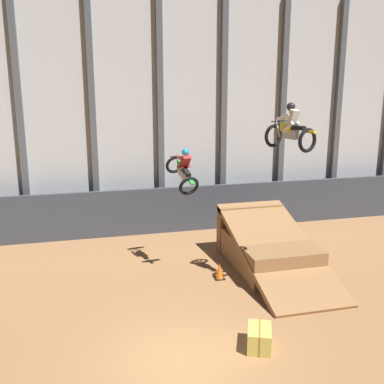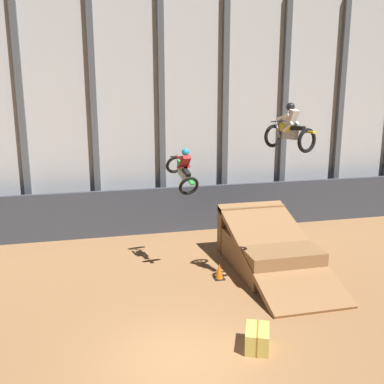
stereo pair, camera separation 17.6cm
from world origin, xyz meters
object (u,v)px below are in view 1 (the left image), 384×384
dirt_ramp (266,247)px  rider_bike_left_air (183,170)px  rider_bike_right_air (290,131)px  traffic_cone_near_ramp (219,271)px  hay_bale_trackside (259,338)px

dirt_ramp → rider_bike_left_air: (-3.16, 0.33, 3.07)m
dirt_ramp → rider_bike_left_air: 4.42m
rider_bike_right_air → traffic_cone_near_ramp: size_ratio=3.07×
dirt_ramp → rider_bike_left_air: bearing=174.0°
rider_bike_right_air → hay_bale_trackside: size_ratio=1.68×
rider_bike_left_air → rider_bike_right_air: size_ratio=1.07×
traffic_cone_near_ramp → hay_bale_trackside: 4.36m
hay_bale_trackside → rider_bike_left_air: bearing=97.8°
dirt_ramp → traffic_cone_near_ramp: bearing=-158.8°
rider_bike_right_air → hay_bale_trackside: rider_bike_right_air is taller
dirt_ramp → traffic_cone_near_ramp: 2.30m
rider_bike_right_air → traffic_cone_near_ramp: 5.53m
traffic_cone_near_ramp → hay_bale_trackside: size_ratio=0.55×
rider_bike_left_air → traffic_cone_near_ramp: (1.04, -1.15, -3.47)m
dirt_ramp → hay_bale_trackside: size_ratio=5.59×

